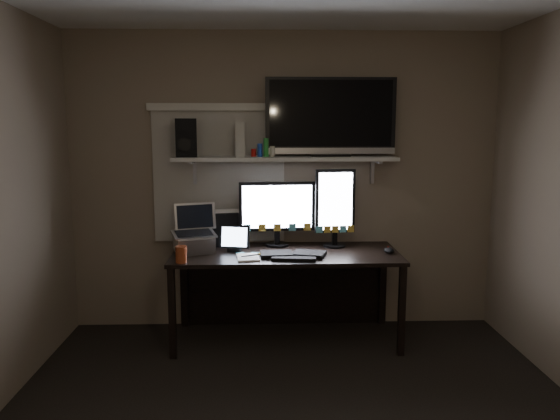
{
  "coord_description": "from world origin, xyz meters",
  "views": [
    {
      "loc": [
        -0.19,
        -2.81,
        1.75
      ],
      "look_at": [
        -0.05,
        1.25,
        1.1
      ],
      "focal_mm": 35.0,
      "sensor_mm": 36.0,
      "label": 1
    }
  ],
  "objects_px": {
    "mouse": "(389,250)",
    "laptop": "(194,229)",
    "tablet": "(234,238)",
    "speaker": "(186,138)",
    "cup": "(181,254)",
    "game_console": "(241,139)",
    "keyboard": "(293,254)",
    "tv": "(330,117)",
    "monitor_portrait": "(335,208)",
    "monitor_landscape": "(277,213)",
    "desk": "(285,270)"
  },
  "relations": [
    {
      "from": "monitor_portrait",
      "to": "tv",
      "type": "distance_m",
      "value": 0.74
    },
    {
      "from": "laptop",
      "to": "tv",
      "type": "relative_size",
      "value": 0.35
    },
    {
      "from": "monitor_portrait",
      "to": "mouse",
      "type": "relative_size",
      "value": 5.5
    },
    {
      "from": "monitor_portrait",
      "to": "monitor_landscape",
      "type": "bearing_deg",
      "value": 169.56
    },
    {
      "from": "desk",
      "to": "tablet",
      "type": "relative_size",
      "value": 7.33
    },
    {
      "from": "monitor_landscape",
      "to": "mouse",
      "type": "relative_size",
      "value": 5.27
    },
    {
      "from": "keyboard",
      "to": "game_console",
      "type": "height_order",
      "value": "game_console"
    },
    {
      "from": "laptop",
      "to": "speaker",
      "type": "xyz_separation_m",
      "value": [
        -0.06,
        0.16,
        0.71
      ]
    },
    {
      "from": "monitor_landscape",
      "to": "mouse",
      "type": "bearing_deg",
      "value": -22.3
    },
    {
      "from": "monitor_portrait",
      "to": "mouse",
      "type": "xyz_separation_m",
      "value": [
        0.4,
        -0.24,
        -0.31
      ]
    },
    {
      "from": "game_console",
      "to": "laptop",
      "type": "bearing_deg",
      "value": -152.69
    },
    {
      "from": "tablet",
      "to": "cup",
      "type": "bearing_deg",
      "value": -126.21
    },
    {
      "from": "mouse",
      "to": "monitor_landscape",
      "type": "bearing_deg",
      "value": 155.59
    },
    {
      "from": "monitor_landscape",
      "to": "keyboard",
      "type": "height_order",
      "value": "monitor_landscape"
    },
    {
      "from": "monitor_landscape",
      "to": "keyboard",
      "type": "distance_m",
      "value": 0.47
    },
    {
      "from": "cup",
      "to": "game_console",
      "type": "bearing_deg",
      "value": 50.16
    },
    {
      "from": "tv",
      "to": "game_console",
      "type": "bearing_deg",
      "value": -178.93
    },
    {
      "from": "monitor_landscape",
      "to": "mouse",
      "type": "height_order",
      "value": "monitor_landscape"
    },
    {
      "from": "monitor_portrait",
      "to": "speaker",
      "type": "distance_m",
      "value": 1.34
    },
    {
      "from": "mouse",
      "to": "laptop",
      "type": "xyz_separation_m",
      "value": [
        -1.55,
        0.07,
        0.17
      ]
    },
    {
      "from": "game_console",
      "to": "desk",
      "type": "bearing_deg",
      "value": -14.28
    },
    {
      "from": "laptop",
      "to": "tv",
      "type": "distance_m",
      "value": 1.43
    },
    {
      "from": "cup",
      "to": "game_console",
      "type": "distance_m",
      "value": 1.06
    },
    {
      "from": "tv",
      "to": "game_console",
      "type": "relative_size",
      "value": 3.85
    },
    {
      "from": "desk",
      "to": "cup",
      "type": "distance_m",
      "value": 0.92
    },
    {
      "from": "monitor_landscape",
      "to": "monitor_portrait",
      "type": "xyz_separation_m",
      "value": [
        0.48,
        -0.05,
        0.05
      ]
    },
    {
      "from": "monitor_landscape",
      "to": "tv",
      "type": "relative_size",
      "value": 0.6
    },
    {
      "from": "monitor_portrait",
      "to": "laptop",
      "type": "relative_size",
      "value": 1.76
    },
    {
      "from": "mouse",
      "to": "tablet",
      "type": "height_order",
      "value": "tablet"
    },
    {
      "from": "mouse",
      "to": "tablet",
      "type": "xyz_separation_m",
      "value": [
        -1.23,
        0.1,
        0.09
      ]
    },
    {
      "from": "desk",
      "to": "mouse",
      "type": "height_order",
      "value": "mouse"
    },
    {
      "from": "tablet",
      "to": "laptop",
      "type": "xyz_separation_m",
      "value": [
        -0.32,
        -0.02,
        0.08
      ]
    },
    {
      "from": "keyboard",
      "to": "laptop",
      "type": "relative_size",
      "value": 1.36
    },
    {
      "from": "desk",
      "to": "keyboard",
      "type": "relative_size",
      "value": 3.54
    },
    {
      "from": "keyboard",
      "to": "tv",
      "type": "relative_size",
      "value": 0.48
    },
    {
      "from": "laptop",
      "to": "game_console",
      "type": "distance_m",
      "value": 0.82
    },
    {
      "from": "keyboard",
      "to": "speaker",
      "type": "xyz_separation_m",
      "value": [
        -0.84,
        0.31,
        0.89
      ]
    },
    {
      "from": "monitor_portrait",
      "to": "desk",
      "type": "bearing_deg",
      "value": -175.66
    },
    {
      "from": "tv",
      "to": "cup",
      "type": "bearing_deg",
      "value": -155.77
    },
    {
      "from": "mouse",
      "to": "tablet",
      "type": "relative_size",
      "value": 0.49
    },
    {
      "from": "tablet",
      "to": "speaker",
      "type": "height_order",
      "value": "speaker"
    },
    {
      "from": "desk",
      "to": "mouse",
      "type": "xyz_separation_m",
      "value": [
        0.82,
        -0.18,
        0.2
      ]
    },
    {
      "from": "mouse",
      "to": "cup",
      "type": "distance_m",
      "value": 1.62
    },
    {
      "from": "game_console",
      "to": "speaker",
      "type": "bearing_deg",
      "value": -175.94
    },
    {
      "from": "game_console",
      "to": "keyboard",
      "type": "bearing_deg",
      "value": -40.84
    },
    {
      "from": "monitor_portrait",
      "to": "keyboard",
      "type": "relative_size",
      "value": 1.3
    },
    {
      "from": "monitor_portrait",
      "to": "tablet",
      "type": "height_order",
      "value": "monitor_portrait"
    },
    {
      "from": "desk",
      "to": "tv",
      "type": "bearing_deg",
      "value": 16.2
    },
    {
      "from": "keyboard",
      "to": "game_console",
      "type": "distance_m",
      "value": 1.02
    },
    {
      "from": "tablet",
      "to": "cup",
      "type": "relative_size",
      "value": 2.0
    }
  ]
}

